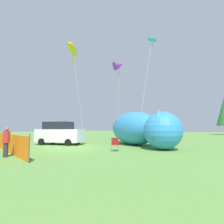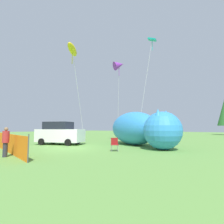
{
  "view_description": "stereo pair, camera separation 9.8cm",
  "coord_description": "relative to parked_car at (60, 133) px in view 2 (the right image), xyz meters",
  "views": [
    {
      "loc": [
        10.89,
        -8.16,
        1.54
      ],
      "look_at": [
        -0.43,
        5.44,
        3.14
      ],
      "focal_mm": 28.0,
      "sensor_mm": 36.0,
      "label": 1
    },
    {
      "loc": [
        10.96,
        -8.1,
        1.54
      ],
      "look_at": [
        -0.43,
        5.44,
        3.14
      ],
      "focal_mm": 28.0,
      "sensor_mm": 36.0,
      "label": 2
    }
  ],
  "objects": [
    {
      "name": "parked_car",
      "position": [
        0.0,
        0.0,
        0.0
      ],
      "size": [
        4.62,
        3.43,
        2.09
      ],
      "rotation": [
        0.0,
        0.0,
        0.44
      ],
      "color": "white",
      "rests_on": "ground"
    },
    {
      "name": "ground_plane",
      "position": [
        3.23,
        -1.25,
        -1.02
      ],
      "size": [
        120.0,
        120.0,
        0.0
      ],
      "primitive_type": "plane",
      "color": "#609342"
    },
    {
      "name": "kite_purple_delta",
      "position": [
        1.77,
        6.72,
        7.99
      ],
      "size": [
        1.69,
        1.81,
        9.72
      ],
      "color": "silver",
      "rests_on": "ground"
    },
    {
      "name": "folding_chair",
      "position": [
        6.79,
        -0.28,
        -0.51
      ],
      "size": [
        0.69,
        0.69,
        0.87
      ],
      "rotation": [
        0.0,
        0.0,
        -0.82
      ],
      "color": "maroon",
      "rests_on": "ground"
    },
    {
      "name": "inflatable_cat",
      "position": [
        6.12,
        3.82,
        0.36
      ],
      "size": [
        8.61,
        6.01,
        2.99
      ],
      "rotation": [
        0.0,
        0.0,
        -0.47
      ],
      "color": "#338CD8",
      "rests_on": "ground"
    },
    {
      "name": "safety_fence",
      "position": [
        2.29,
        -5.07,
        -0.44
      ],
      "size": [
        8.12,
        1.42,
        1.26
      ],
      "rotation": [
        0.0,
        0.0,
        -0.17
      ],
      "color": "orange",
      "rests_on": "ground"
    },
    {
      "name": "kite_teal_diamond",
      "position": [
        5.31,
        8.31,
        10.35
      ],
      "size": [
        1.57,
        2.6,
        11.97
      ],
      "color": "silver",
      "rests_on": "ground"
    },
    {
      "name": "kite_yellow_hero",
      "position": [
        2.01,
        -0.28,
        7.34
      ],
      "size": [
        1.9,
        3.25,
        8.77
      ],
      "color": "silver",
      "rests_on": "ground"
    },
    {
      "name": "spectator_in_white_shirt",
      "position": [
        3.83,
        -5.82,
        -0.16
      ],
      "size": [
        0.34,
        0.34,
        1.57
      ],
      "color": "#2D2D38",
      "rests_on": "ground"
    }
  ]
}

